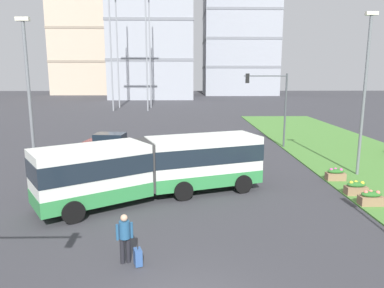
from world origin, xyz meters
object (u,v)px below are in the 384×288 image
flower_planter_3 (356,188)px  streetlight_median (365,90)px  flower_planter_2 (371,198)px  pedestrian_crossing (125,235)px  streetlight_left (29,97)px  apartment_tower_centre (239,29)px  rolling_suitcase (138,257)px  apartment_tower_west (89,16)px  apartment_tower_westcentre (152,26)px  flower_planter_4 (336,174)px  car_maroon_sedan (112,143)px  traffic_light_far_right (272,98)px  articulated_bus (155,167)px

flower_planter_3 → streetlight_median: size_ratio=0.11×
streetlight_median → flower_planter_2: bearing=-109.4°
pedestrian_crossing → streetlight_left: streetlight_left is taller
apartment_tower_centre → pedestrian_crossing: bearing=-100.3°
rolling_suitcase → flower_planter_2: bearing=26.5°
flower_planter_2 → streetlight_left: 18.41m
streetlight_median → apartment_tower_west: bearing=113.0°
apartment_tower_westcentre → flower_planter_4: bearing=-77.2°
flower_planter_3 → streetlight_left: bearing=173.8°
flower_planter_2 → pedestrian_crossing: bearing=-155.2°
flower_planter_3 → streetlight_median: (1.90, 3.84, 4.97)m
car_maroon_sedan → traffic_light_far_right: traffic_light_far_right is taller
rolling_suitcase → streetlight_left: 12.11m
articulated_bus → flower_planter_4: bearing=14.2°
pedestrian_crossing → flower_planter_4: pedestrian_crossing is taller
streetlight_left → apartment_tower_centre: bearing=75.1°
traffic_light_far_right → streetlight_median: size_ratio=0.64×
traffic_light_far_right → flower_planter_2: bearing=-83.8°
streetlight_median → flower_planter_4: bearing=-147.3°
articulated_bus → flower_planter_2: 10.71m
car_maroon_sedan → streetlight_left: size_ratio=0.49×
pedestrian_crossing → rolling_suitcase: bearing=-24.0°
flower_planter_3 → apartment_tower_west: size_ratio=0.02×
rolling_suitcase → apartment_tower_west: 113.28m
car_maroon_sedan → pedestrian_crossing: bearing=-77.2°
car_maroon_sedan → rolling_suitcase: bearing=-76.0°
apartment_tower_west → flower_planter_3: bearing=-68.7°
pedestrian_crossing → traffic_light_far_right: 21.74m
flower_planter_3 → apartment_tower_centre: bearing=85.4°
car_maroon_sedan → streetlight_left: streetlight_left is taller
traffic_light_far_right → streetlight_left: bearing=-146.0°
flower_planter_3 → apartment_tower_centre: (7.81, 97.09, 19.61)m
articulated_bus → streetlight_median: (12.44, 3.88, 3.74)m
flower_planter_2 → apartment_tower_westcentre: bearing=102.2°
streetlight_median → rolling_suitcase: bearing=-139.5°
flower_planter_2 → rolling_suitcase: bearing=-153.5°
flower_planter_3 → traffic_light_far_right: 13.34m
traffic_light_far_right → articulated_bus: bearing=-125.3°
pedestrian_crossing → flower_planter_2: 12.16m
pedestrian_crossing → apartment_tower_west: size_ratio=0.04×
apartment_tower_centre → flower_planter_2: bearing=-94.5°
flower_planter_3 → streetlight_left: streetlight_left is taller
apartment_tower_west → apartment_tower_centre: size_ratio=1.21×
traffic_light_far_right → apartment_tower_westcentre: bearing=103.4°
pedestrian_crossing → rolling_suitcase: (0.45, -0.20, -0.69)m
traffic_light_far_right → streetlight_left: (-15.92, -10.75, 0.73)m
streetlight_left → apartment_tower_centre: 99.62m
car_maroon_sedan → flower_planter_2: (15.02, -12.50, -0.33)m
apartment_tower_westcentre → pedestrian_crossing: bearing=-85.7°
flower_planter_3 → traffic_light_far_right: size_ratio=0.17×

